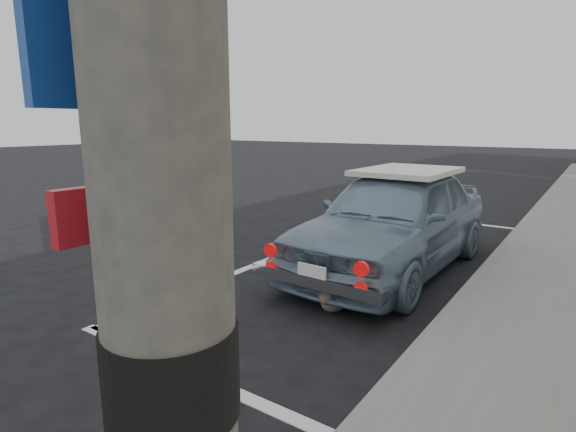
# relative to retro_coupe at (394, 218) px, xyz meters

# --- Properties ---
(ground) EXTENTS (80.00, 80.00, 0.00)m
(ground) POSITION_rel_retro_coupe_xyz_m (-0.72, -2.95, -0.69)
(ground) COLOR black
(ground) RESTS_ON ground
(pline_rear) EXTENTS (3.00, 0.12, 0.01)m
(pline_rear) POSITION_rel_retro_coupe_xyz_m (-0.22, -3.45, -0.69)
(pline_rear) COLOR silver
(pline_rear) RESTS_ON ground
(pline_front) EXTENTS (3.00, 0.12, 0.01)m
(pline_front) POSITION_rel_retro_coupe_xyz_m (-0.22, 3.55, -0.69)
(pline_front) COLOR silver
(pline_front) RESTS_ON ground
(pline_side) EXTENTS (0.12, 7.00, 0.01)m
(pline_side) POSITION_rel_retro_coupe_xyz_m (-1.62, 0.05, -0.69)
(pline_side) COLOR silver
(pline_side) RESTS_ON ground
(retro_coupe) EXTENTS (1.72, 4.08, 1.38)m
(retro_coupe) POSITION_rel_retro_coupe_xyz_m (0.00, 0.00, 0.00)
(retro_coupe) COLOR #70889F
(retro_coupe) RESTS_ON ground
(cat) EXTENTS (0.27, 0.56, 0.30)m
(cat) POSITION_rel_retro_coupe_xyz_m (0.06, -1.74, -0.56)
(cat) COLOR brown
(cat) RESTS_ON ground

